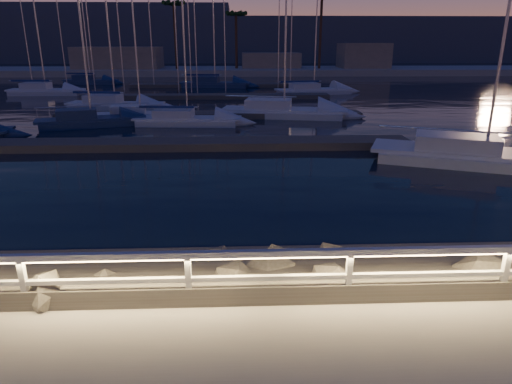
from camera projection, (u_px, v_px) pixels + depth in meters
ground at (136, 304)px, 8.56m from camera, size 400.00×400.00×0.00m
harbor_water at (214, 112)px, 38.48m from camera, size 400.00×440.00×0.60m
guard_rail at (129, 267)px, 8.31m from camera, size 44.11×0.12×1.06m
riprap at (308, 274)px, 10.08m from camera, size 38.25×2.56×1.21m
floating_docks at (214, 104)px, 39.52m from camera, size 22.00×36.00×0.40m
far_shore at (224, 69)px, 78.73m from camera, size 160.00×14.00×5.20m
palm_left at (174, 6)px, 73.38m from camera, size 3.00×3.00×11.20m
palm_center at (236, 16)px, 75.16m from camera, size 3.00×3.00×9.70m
palm_right at (322, 1)px, 74.06m from camera, size 3.00×3.00×12.20m
distant_hills at (153, 42)px, 133.05m from camera, size 230.00×37.50×18.00m
sailboat_c at (281, 111)px, 33.66m from camera, size 9.42×4.36×15.43m
sailboat_d at (478, 154)px, 20.60m from camera, size 10.07×6.24×16.55m
sailboat_e at (88, 120)px, 29.89m from camera, size 7.07×3.97×11.69m
sailboat_f at (138, 114)px, 32.36m from camera, size 6.74×2.86×11.14m
sailboat_g at (185, 119)px, 30.42m from camera, size 7.22×2.68×12.00m
sailboat_i at (44, 90)px, 47.64m from camera, size 7.69×2.49×13.05m
sailboat_j at (113, 104)px, 37.32m from camera, size 8.00×3.40×13.21m
sailboat_k at (312, 90)px, 48.39m from camera, size 8.46×3.89×13.87m
sailboat_m at (89, 81)px, 60.12m from camera, size 7.19×2.89×11.98m
sailboat_n at (213, 83)px, 55.72m from camera, size 8.66×3.53×14.34m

